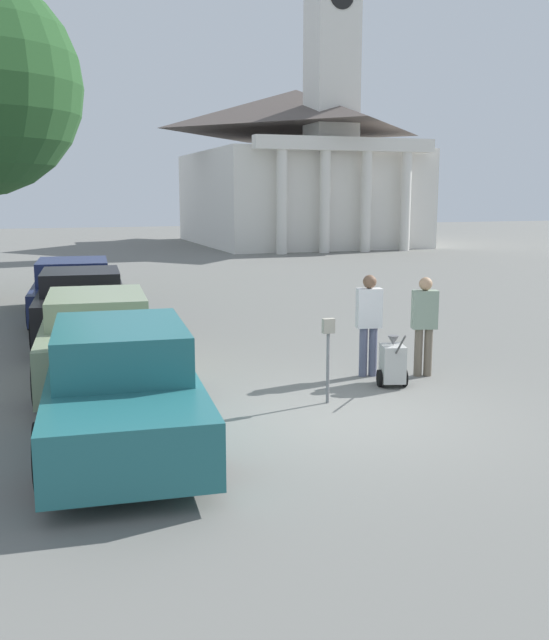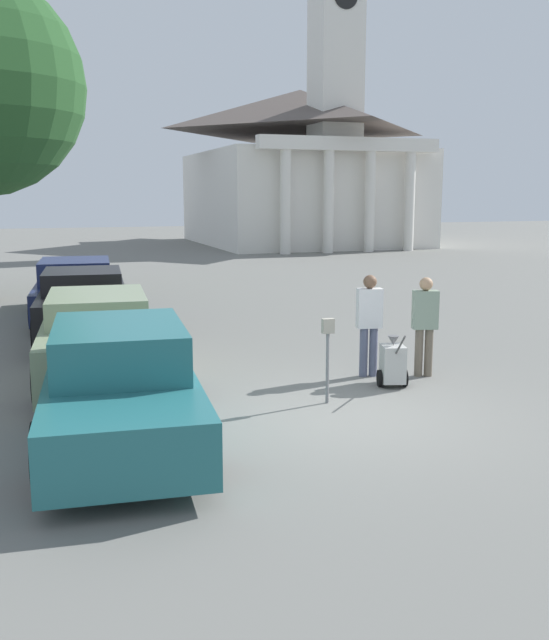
{
  "view_description": "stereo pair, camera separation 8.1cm",
  "coord_description": "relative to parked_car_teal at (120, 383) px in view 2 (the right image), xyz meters",
  "views": [
    {
      "loc": [
        -4.1,
        -8.86,
        3.1
      ],
      "look_at": [
        -0.44,
        1.78,
        1.1
      ],
      "focal_mm": 40.0,
      "sensor_mm": 36.0,
      "label": 1
    },
    {
      "loc": [
        -4.03,
        -8.89,
        3.1
      ],
      "look_at": [
        -0.44,
        1.78,
        1.1
      ],
      "focal_mm": 40.0,
      "sensor_mm": 36.0,
      "label": 2
    }
  ],
  "objects": [
    {
      "name": "parked_car_black",
      "position": [
        0.0,
        6.77,
        0.02
      ],
      "size": [
        2.24,
        4.8,
        1.49
      ],
      "rotation": [
        0.0,
        0.0,
        -0.08
      ],
      "color": "black",
      "rests_on": "ground_plane"
    },
    {
      "name": "parked_car_teal",
      "position": [
        0.0,
        0.0,
        0.0
      ],
      "size": [
        2.26,
        5.36,
        1.5
      ],
      "rotation": [
        0.0,
        0.0,
        -0.08
      ],
      "color": "#23666B",
      "rests_on": "ground_plane"
    },
    {
      "name": "parked_car_sage",
      "position": [
        0.0,
        3.19,
        0.0
      ],
      "size": [
        2.24,
        5.27,
        1.47
      ],
      "rotation": [
        0.0,
        0.0,
        -0.08
      ],
      "color": "gray",
      "rests_on": "ground_plane"
    },
    {
      "name": "church",
      "position": [
        15.04,
        33.08,
        4.44
      ],
      "size": [
        12.23,
        14.93,
        22.1
      ],
      "color": "silver",
      "rests_on": "ground_plane"
    },
    {
      "name": "parking_meter",
      "position": [
        3.1,
        0.49,
        0.2
      ],
      "size": [
        0.18,
        0.09,
        1.29
      ],
      "color": "slate",
      "rests_on": "ground_plane"
    },
    {
      "name": "ground_plane",
      "position": [
        3.08,
        -0.15,
        -0.7
      ],
      "size": [
        120.0,
        120.0,
        0.0
      ],
      "primitive_type": "plane",
      "color": "slate"
    },
    {
      "name": "person_worker",
      "position": [
        4.39,
        1.75,
        0.3
      ],
      "size": [
        0.46,
        0.3,
        1.75
      ],
      "rotation": [
        0.0,
        0.0,
        2.94
      ],
      "color": "#515670",
      "rests_on": "ground_plane"
    },
    {
      "name": "person_supervisor",
      "position": [
        5.29,
        1.45,
        0.28
      ],
      "size": [
        0.46,
        0.33,
        1.71
      ],
      "rotation": [
        0.0,
        0.0,
        2.86
      ],
      "color": "#665B4C",
      "rests_on": "ground_plane"
    },
    {
      "name": "parked_car_navy",
      "position": [
        0.0,
        9.59,
        -0.01
      ],
      "size": [
        2.37,
        5.4,
        1.47
      ],
      "rotation": [
        0.0,
        0.0,
        -0.08
      ],
      "color": "#19234C",
      "rests_on": "ground_plane"
    },
    {
      "name": "equipment_cart",
      "position": [
        4.46,
        1.0,
        -0.31
      ],
      "size": [
        0.53,
        1.0,
        1.0
      ],
      "rotation": [
        0.0,
        0.0,
        -0.27
      ],
      "color": "#B2B2AD",
      "rests_on": "ground_plane"
    }
  ]
}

